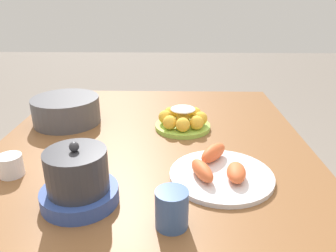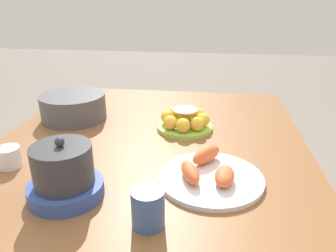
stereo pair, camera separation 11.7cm
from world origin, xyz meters
name	(u,v)px [view 1 (the left image)]	position (x,y,z in m)	size (l,w,h in m)	color
dining_table	(152,168)	(0.00, 0.00, 0.66)	(1.29, 1.08, 0.74)	brown
cake_plate	(183,120)	(0.15, -0.11, 0.78)	(0.21, 0.21, 0.09)	#99CC4C
serving_bowl	(66,109)	(0.20, 0.35, 0.80)	(0.26, 0.26, 0.10)	#4C4C51
sauce_bowl	(68,96)	(0.51, 0.44, 0.76)	(0.11, 0.11, 0.02)	beige
seafood_platter	(220,172)	(-0.20, -0.21, 0.76)	(0.29, 0.29, 0.06)	silver
cup_near	(172,209)	(-0.41, -0.07, 0.79)	(0.07, 0.07, 0.09)	#38568E
cup_far	(11,165)	(-0.20, 0.39, 0.78)	(0.07, 0.07, 0.06)	white
warming_pot	(78,180)	(-0.33, 0.16, 0.81)	(0.19, 0.19, 0.17)	#334C99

